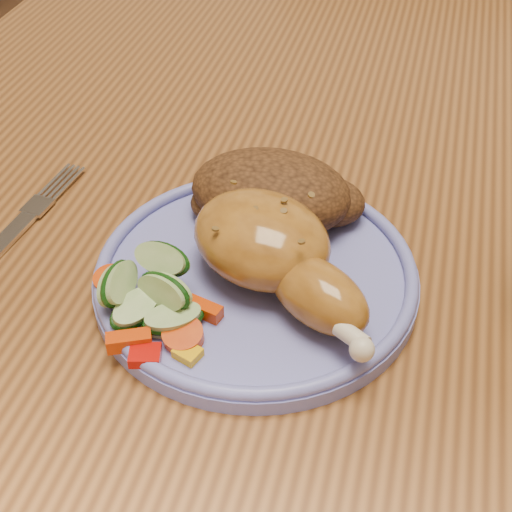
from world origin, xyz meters
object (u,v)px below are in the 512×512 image
object	(u,v)px
fork	(6,239)
plate	(256,277)
dining_table	(318,249)
chair_far	(380,96)

from	to	relation	value
fork	plate	bearing A→B (deg)	1.48
dining_table	fork	bearing A→B (deg)	-146.44
plate	fork	bearing A→B (deg)	-178.52
plate	fork	size ratio (longest dim) A/B	1.37
chair_far	fork	xyz separation A→B (m)	(-0.23, -0.78, 0.26)
dining_table	fork	xyz separation A→B (m)	(-0.23, -0.15, 0.09)
dining_table	fork	distance (m)	0.29
plate	fork	world-z (taller)	plate
dining_table	plate	xyz separation A→B (m)	(-0.02, -0.14, 0.09)
chair_far	dining_table	bearing A→B (deg)	-90.00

